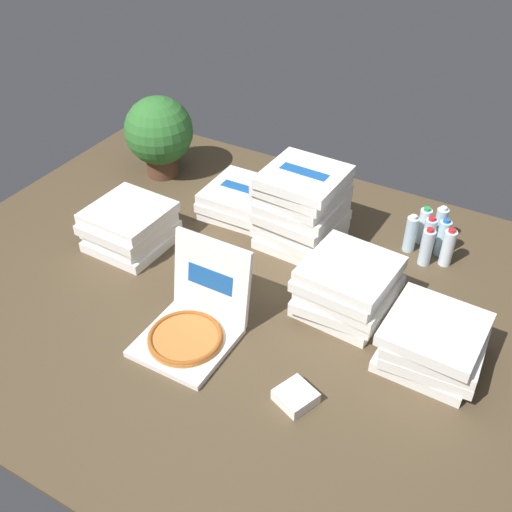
% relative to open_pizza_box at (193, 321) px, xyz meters
% --- Properties ---
extents(ground_plane, '(3.20, 2.40, 0.02)m').
position_rel_open_pizza_box_xyz_m(ground_plane, '(0.06, 0.35, -0.09)').
color(ground_plane, '#4C3D28').
extents(open_pizza_box, '(0.37, 0.44, 0.39)m').
position_rel_open_pizza_box_xyz_m(open_pizza_box, '(0.00, 0.00, 0.00)').
color(open_pizza_box, white).
rests_on(open_pizza_box, ground_plane).
extents(pizza_stack_left_near, '(0.40, 0.39, 0.21)m').
position_rel_open_pizza_box_xyz_m(pizza_stack_left_near, '(0.92, 0.36, 0.02)').
color(pizza_stack_left_near, white).
rests_on(pizza_stack_left_near, ground_plane).
extents(pizza_stack_right_near, '(0.41, 0.40, 0.26)m').
position_rel_open_pizza_box_xyz_m(pizza_stack_right_near, '(0.49, 0.47, 0.05)').
color(pizza_stack_right_near, white).
rests_on(pizza_stack_right_near, ground_plane).
extents(pizza_stack_left_mid, '(0.38, 0.39, 0.16)m').
position_rel_open_pizza_box_xyz_m(pizza_stack_left_mid, '(-0.30, 0.91, -0.00)').
color(pizza_stack_left_mid, white).
rests_on(pizza_stack_left_mid, ground_plane).
extents(pizza_stack_center_far, '(0.40, 0.42, 0.21)m').
position_rel_open_pizza_box_xyz_m(pizza_stack_center_far, '(-0.65, 0.39, 0.02)').
color(pizza_stack_center_far, white).
rests_on(pizza_stack_center_far, ground_plane).
extents(pizza_stack_center_near, '(0.42, 0.42, 0.42)m').
position_rel_open_pizza_box_xyz_m(pizza_stack_center_near, '(0.09, 0.83, 0.13)').
color(pizza_stack_center_near, white).
rests_on(pizza_stack_center_near, ground_plane).
extents(water_bottle_0, '(0.06, 0.06, 0.21)m').
position_rel_open_pizza_box_xyz_m(water_bottle_0, '(0.68, 1.06, 0.02)').
color(water_bottle_0, silver).
rests_on(water_bottle_0, ground_plane).
extents(water_bottle_1, '(0.06, 0.06, 0.21)m').
position_rel_open_pizza_box_xyz_m(water_bottle_1, '(0.79, 1.01, 0.02)').
color(water_bottle_1, white).
rests_on(water_bottle_1, ground_plane).
extents(water_bottle_2, '(0.06, 0.06, 0.21)m').
position_rel_open_pizza_box_xyz_m(water_bottle_2, '(0.63, 1.13, 0.02)').
color(water_bottle_2, white).
rests_on(water_bottle_2, ground_plane).
extents(water_bottle_3, '(0.06, 0.06, 0.21)m').
position_rel_open_pizza_box_xyz_m(water_bottle_3, '(0.70, 0.97, 0.02)').
color(water_bottle_3, silver).
rests_on(water_bottle_3, ground_plane).
extents(water_bottle_4, '(0.06, 0.06, 0.21)m').
position_rel_open_pizza_box_xyz_m(water_bottle_4, '(0.75, 1.08, 0.02)').
color(water_bottle_4, silver).
rests_on(water_bottle_4, ground_plane).
extents(water_bottle_5, '(0.06, 0.06, 0.21)m').
position_rel_open_pizza_box_xyz_m(water_bottle_5, '(0.70, 1.18, 0.02)').
color(water_bottle_5, silver).
rests_on(water_bottle_5, ground_plane).
extents(water_bottle_6, '(0.06, 0.06, 0.21)m').
position_rel_open_pizza_box_xyz_m(water_bottle_6, '(0.60, 1.03, 0.02)').
color(water_bottle_6, silver).
rests_on(water_bottle_6, ground_plane).
extents(potted_plant, '(0.40, 0.40, 0.48)m').
position_rel_open_pizza_box_xyz_m(potted_plant, '(-0.93, 1.03, 0.19)').
color(potted_plant, '#513323').
rests_on(potted_plant, ground_plane).
extents(napkin_pile, '(0.17, 0.17, 0.05)m').
position_rel_open_pizza_box_xyz_m(napkin_pile, '(0.53, -0.10, -0.06)').
color(napkin_pile, white).
rests_on(napkin_pile, ground_plane).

